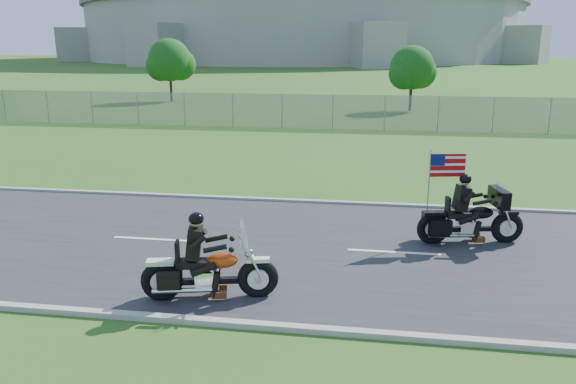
# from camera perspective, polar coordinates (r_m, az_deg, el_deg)

# --- Properties ---
(ground) EXTENTS (420.00, 420.00, 0.00)m
(ground) POSITION_cam_1_polar(r_m,az_deg,el_deg) (14.14, -5.79, -5.37)
(ground) COLOR #324C17
(ground) RESTS_ON ground
(road) EXTENTS (120.00, 8.00, 0.04)m
(road) POSITION_cam_1_polar(r_m,az_deg,el_deg) (14.13, -5.80, -5.29)
(road) COLOR #28282B
(road) RESTS_ON ground
(curb_north) EXTENTS (120.00, 0.18, 0.12)m
(curb_north) POSITION_cam_1_polar(r_m,az_deg,el_deg) (17.88, -2.58, -0.79)
(curb_north) COLOR #9E9B93
(curb_north) RESTS_ON ground
(curb_south) EXTENTS (120.00, 0.18, 0.12)m
(curb_south) POSITION_cam_1_polar(r_m,az_deg,el_deg) (10.58, -11.38, -12.57)
(curb_south) COLOR #9E9B93
(curb_south) RESTS_ON ground
(fence) EXTENTS (60.00, 0.03, 2.00)m
(fence) POSITION_cam_1_polar(r_m,az_deg,el_deg) (34.11, -5.64, 8.29)
(fence) COLOR gray
(fence) RESTS_ON ground
(stadium) EXTENTS (140.40, 140.40, 29.20)m
(stadium) POSITION_cam_1_polar(r_m,az_deg,el_deg) (184.63, 1.54, 18.20)
(stadium) COLOR #A3A099
(stadium) RESTS_ON ground
(tree_fence_near) EXTENTS (3.52, 3.28, 4.75)m
(tree_fence_near) POSITION_cam_1_polar(r_m,az_deg,el_deg) (42.98, 12.54, 12.00)
(tree_fence_near) COLOR #382316
(tree_fence_near) RESTS_ON ground
(tree_fence_mid) EXTENTS (3.96, 3.69, 5.30)m
(tree_fence_mid) POSITION_cam_1_polar(r_m,az_deg,el_deg) (50.00, -11.86, 12.78)
(tree_fence_mid) COLOR #382316
(tree_fence_mid) RESTS_ON ground
(motorcycle_lead) EXTENTS (2.65, 1.05, 1.81)m
(motorcycle_lead) POSITION_cam_1_polar(r_m,az_deg,el_deg) (11.11, -8.17, -8.08)
(motorcycle_lead) COLOR black
(motorcycle_lead) RESTS_ON ground
(motorcycle_follow) EXTENTS (2.68, 1.09, 2.25)m
(motorcycle_follow) POSITION_cam_1_polar(r_m,az_deg,el_deg) (14.67, 18.03, -2.75)
(motorcycle_follow) COLOR black
(motorcycle_follow) RESTS_ON ground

